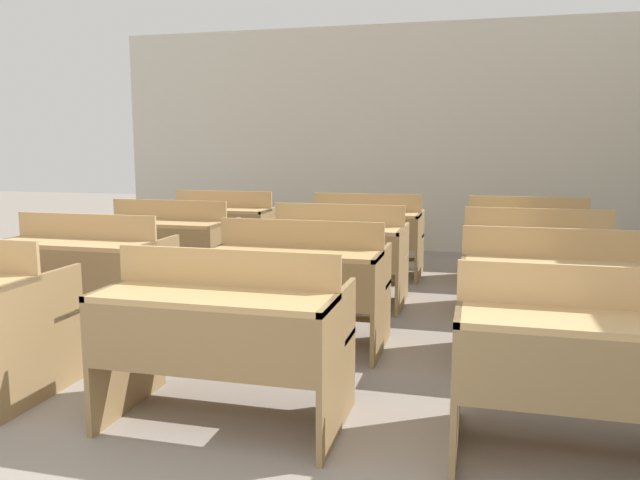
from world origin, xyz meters
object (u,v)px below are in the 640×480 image
Objects in this scene: bench_second_right at (557,295)px; bench_back_right at (527,238)px; bench_back_center at (366,232)px; bench_third_center at (337,251)px; bench_back_left at (222,227)px; bench_third_left at (168,244)px; bench_front_center at (224,332)px; bench_third_right at (536,259)px; bench_second_left at (85,269)px; bench_second_center at (299,280)px; bench_front_right at (594,362)px.

bench_back_right is at bearing 90.31° from bench_second_right.
bench_second_right is 2.94m from bench_back_center.
bench_third_center is 1.00× the size of bench_back_left.
bench_third_left and bench_back_center have the same top height.
bench_front_center is 2.46m from bench_third_center.
bench_front_center is 1.00× the size of bench_back_right.
bench_third_center and bench_third_right have the same top height.
bench_back_right is (1.65, 3.70, 0.00)m from bench_front_center.
bench_second_center is (1.65, 0.02, 0.00)m from bench_second_left.
bench_second_center is at bearing -36.82° from bench_third_left.
bench_back_right is (1.63, 2.45, 0.00)m from bench_second_center.
bench_third_left and bench_third_center have the same top height.
bench_front_right and bench_third_center have the same top height.
bench_third_right is (1.64, 0.02, 0.00)m from bench_third_center.
bench_back_left is 1.00× the size of bench_back_right.
bench_front_center is 4.05m from bench_back_right.
bench_back_left is at bearing 89.23° from bench_second_left.
bench_second_left is 1.00× the size of bench_back_center.
bench_second_left is at bearing -143.06° from bench_back_right.
bench_front_center is at bearing -123.49° from bench_third_right.
bench_third_right is at bearing 90.75° from bench_front_right.
bench_second_center is 2.44m from bench_back_center.
bench_front_right is 3.70m from bench_back_right.
bench_front_right and bench_second_center have the same top height.
bench_third_center is (-1.67, 2.46, 0.00)m from bench_front_right.
bench_second_center and bench_third_center have the same top height.
bench_front_center is 2.94m from bench_third_left.
bench_second_right is at bearing -37.14° from bench_back_left.
bench_second_center is 2.03m from bench_third_left.
bench_front_center and bench_third_center have the same top height.
bench_third_center is at bearing 89.89° from bench_front_center.
bench_second_right is at bearing -0.38° from bench_second_center.
bench_second_left and bench_back_left have the same top height.
bench_third_center is at bearing 124.12° from bench_front_right.
bench_front_center is 1.00× the size of bench_back_center.
bench_second_left and bench_third_left have the same top height.
bench_front_right is at bearing -89.25° from bench_third_right.
bench_third_center is at bearing -179.22° from bench_third_right.
bench_second_center is 1.00× the size of bench_back_left.
bench_front_center and bench_second_left have the same top height.
bench_second_center is at bearing 89.34° from bench_front_center.
bench_second_center and bench_third_left have the same top height.
bench_front_right and bench_third_left have the same top height.
bench_front_center is at bearing -114.02° from bench_back_right.
bench_second_right is at bearing -36.52° from bench_third_center.
bench_second_left is 1.00× the size of bench_back_right.
bench_back_left is (0.01, 1.24, 0.00)m from bench_third_left.
bench_second_center is 1.00× the size of bench_second_right.
bench_third_left is at bearing 159.42° from bench_second_right.
bench_back_center is at bearing 88.67° from bench_third_center.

